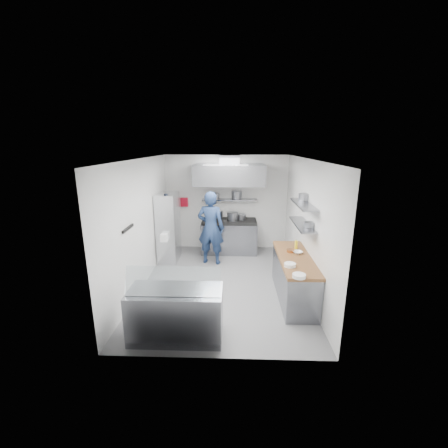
{
  "coord_description": "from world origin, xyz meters",
  "views": [
    {
      "loc": [
        0.24,
        -6.29,
        3.11
      ],
      "look_at": [
        0.0,
        0.6,
        1.25
      ],
      "focal_mm": 24.0,
      "sensor_mm": 36.0,
      "label": 1
    }
  ],
  "objects_px": {
    "gas_range": "(229,237)",
    "chef": "(211,228)",
    "wire_rack": "(169,227)",
    "display_case": "(176,314)"
  },
  "relations": [
    {
      "from": "chef",
      "to": "display_case",
      "type": "height_order",
      "value": "chef"
    },
    {
      "from": "chef",
      "to": "display_case",
      "type": "distance_m",
      "value": 3.28
    },
    {
      "from": "chef",
      "to": "wire_rack",
      "type": "height_order",
      "value": "chef"
    },
    {
      "from": "chef",
      "to": "wire_rack",
      "type": "relative_size",
      "value": 1.05
    },
    {
      "from": "wire_rack",
      "to": "display_case",
      "type": "bearing_deg",
      "value": -76.2
    },
    {
      "from": "gas_range",
      "to": "display_case",
      "type": "xyz_separation_m",
      "value": [
        -0.79,
        -4.1,
        -0.03
      ]
    },
    {
      "from": "chef",
      "to": "display_case",
      "type": "xyz_separation_m",
      "value": [
        -0.32,
        -3.22,
        -0.55
      ]
    },
    {
      "from": "gas_range",
      "to": "chef",
      "type": "relative_size",
      "value": 0.82
    },
    {
      "from": "chef",
      "to": "display_case",
      "type": "bearing_deg",
      "value": 95.17
    },
    {
      "from": "gas_range",
      "to": "wire_rack",
      "type": "xyz_separation_m",
      "value": [
        -1.63,
        -0.68,
        0.48
      ]
    }
  ]
}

